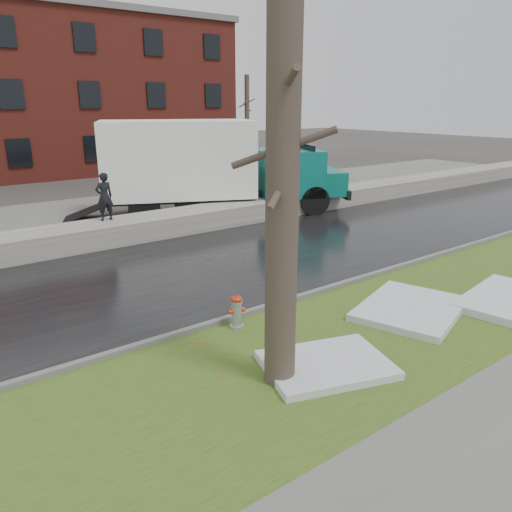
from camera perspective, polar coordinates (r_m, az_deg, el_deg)
ground at (r=11.07m, az=5.56°, el=-7.51°), size 120.00×120.00×0.00m
verge at (r=10.28m, az=10.33°, el=-9.65°), size 60.00×4.50×0.04m
road at (r=14.45m, az=-6.58°, el=-1.45°), size 60.00×7.00×0.03m
parking_lot at (r=21.96m, az=-18.06°, el=4.30°), size 60.00×9.00×0.03m
curb at (r=11.73m, az=2.25°, el=-5.59°), size 60.00×0.15×0.14m
snowbank at (r=17.96m, az=-13.51°, el=3.10°), size 60.00×1.60×0.75m
brick_building at (r=38.38m, az=-24.81°, el=16.33°), size 26.00×12.00×10.00m
bg_tree_right at (r=38.82m, az=-1.03°, el=15.36°), size 1.40×1.62×6.50m
fire_hydrant at (r=10.52m, az=-2.24°, el=-6.18°), size 0.37×0.33×0.75m
tree at (r=7.69m, az=3.03°, el=7.53°), size 1.19×1.34×6.53m
box_truck at (r=21.18m, az=-5.46°, el=10.25°), size 11.41×6.64×3.90m
worker at (r=17.62m, az=-16.95°, el=6.50°), size 0.61×0.42×1.62m
snow_patch_near at (r=11.92m, az=17.27°, el=-5.76°), size 3.10×2.71×0.16m
snow_patch_far at (r=9.23m, az=8.04°, el=-12.20°), size 2.59×2.21×0.14m
snow_patch_side at (r=13.26m, az=27.14°, el=-4.54°), size 3.05×2.22×0.18m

